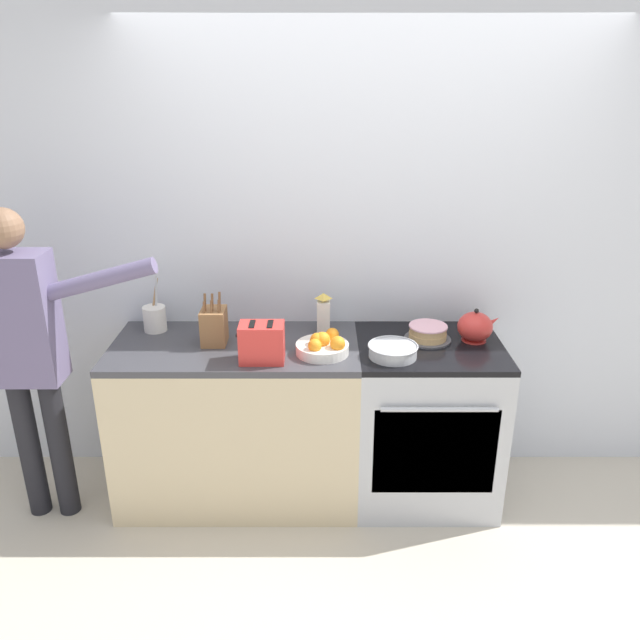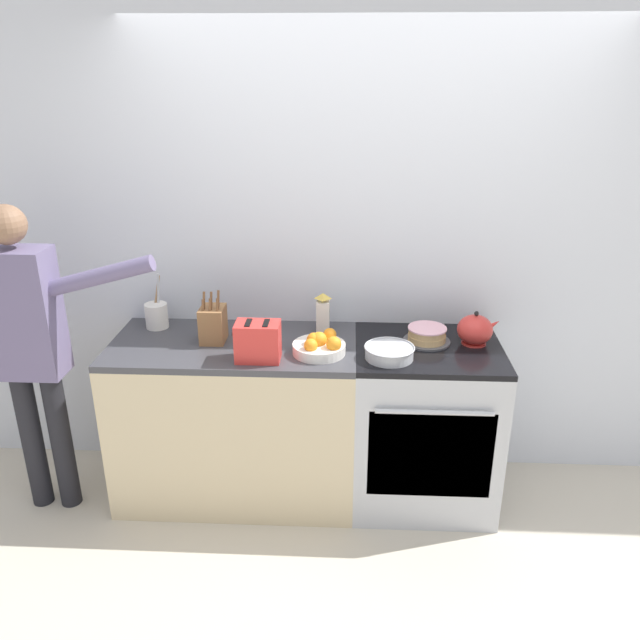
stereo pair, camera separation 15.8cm
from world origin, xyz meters
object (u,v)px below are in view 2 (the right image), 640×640
Objects in this scene: stove_range at (424,423)px; person_baker at (29,338)px; fruit_bowl at (320,346)px; layer_cake at (427,335)px; tea_kettle at (475,330)px; milk_carton at (323,313)px; knife_block at (213,324)px; toaster at (258,341)px; mixing_bowl at (389,352)px; utensil_crock at (157,315)px.

stove_range is 0.55× the size of person_baker.
fruit_bowl is at bearing -168.85° from stove_range.
layer_cake is 0.92× the size of fruit_bowl.
person_baker is (-2.01, -0.24, 0.05)m from layer_cake.
tea_kettle is at bearing 11.69° from fruit_bowl.
stove_range is 0.81m from milk_carton.
toaster is at bearing -38.93° from knife_block.
layer_cake is at bearing 96.27° from stove_range.
mixing_bowl is at bearing -145.21° from stove_range.
stove_range is at bearing -7.43° from utensil_crock.
person_baker is at bearing -145.38° from utensil_crock.
tea_kettle is at bearing 12.76° from toaster.
fruit_bowl is 1.15× the size of toaster.
tea_kettle is (0.25, -0.01, 0.04)m from layer_cake.
milk_carton is at bearing -1.01° from utensil_crock.
milk_carton is (-0.55, 0.12, 0.07)m from layer_cake.
mixing_bowl is 0.94× the size of fruit_bowl.
milk_carton is (-0.34, 0.33, 0.07)m from mixing_bowl.
tea_kettle is 2.27m from person_baker.
stove_range is 3.91× the size of toaster.
toaster is at bearing -163.39° from layer_cake.
stove_range is 0.50m from layer_cake.
milk_carton reaches higher than layer_cake.
fruit_bowl is at bearing 173.71° from mixing_bowl.
knife_block reaches higher than layer_cake.
toaster is (0.27, -0.22, 0.00)m from knife_block.
mixing_bowl is 1.13× the size of milk_carton.
utensil_crock is at bearing 154.10° from knife_block.
mixing_bowl is (-0.21, -0.21, -0.01)m from layer_cake.
stove_range is 3.23× the size of knife_block.
fruit_bowl is (-0.56, -0.11, 0.50)m from stove_range.
knife_block is 0.34m from toaster.
stove_range is 2.10m from person_baker.
fruit_bowl is (-0.35, 0.04, 0.01)m from mixing_bowl.
person_baker reaches higher than mixing_bowl.
fruit_bowl is at bearing 13.17° from person_baker.
person_baker is at bearing -179.07° from mixing_bowl.
stove_range is at bearing 12.71° from toaster.
person_baker reaches higher than layer_cake.
fruit_bowl is (-0.80, -0.17, -0.03)m from tea_kettle.
mixing_bowl is 0.81× the size of utensil_crock.
knife_block reaches higher than toaster.
mixing_bowl is at bearing -155.83° from tea_kettle.
toaster is at bearing -167.29° from stove_range.
layer_cake is 2.03m from person_baker.
toaster is 1.05× the size of milk_carton.
layer_cake is 0.80× the size of utensil_crock.
layer_cake is (-0.01, 0.06, 0.50)m from stove_range.
tea_kettle reaches higher than layer_cake.
person_baker is at bearing -173.23° from layer_cake.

